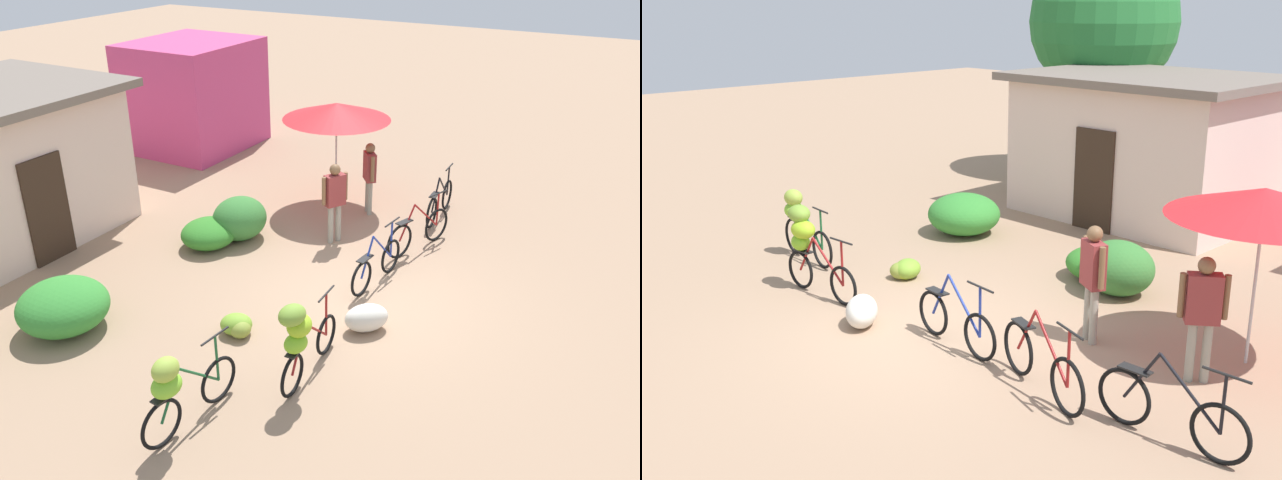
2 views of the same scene
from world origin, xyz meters
TOP-DOWN VIEW (x-y plane):
  - ground_plane at (0.00, 0.00)m, footprint 60.00×60.00m
  - shop_pink at (5.19, 7.70)m, footprint 3.20×2.80m
  - hedge_bush_front_left at (-3.05, 3.73)m, footprint 1.41×1.40m
  - hedge_bush_front_right at (0.32, 3.54)m, footprint 1.13×1.06m
  - hedge_bush_mid at (0.91, 3.22)m, footprint 1.14×1.03m
  - market_umbrella at (3.45, 2.40)m, footprint 2.33×2.33m
  - bicycle_leftmost at (-4.00, 0.65)m, footprint 1.66×0.34m
  - bicycle_near_pile at (-2.47, -0.18)m, footprint 1.67×0.42m
  - bicycle_center_loaded at (0.58, 0.09)m, footprint 1.62×0.24m
  - bicycle_by_shop at (2.18, -0.06)m, footprint 1.69×0.61m
  - bicycle_rightmost at (3.78, 0.09)m, footprint 1.74×0.16m
  - banana_pile_on_ground at (-1.89, 1.29)m, footprint 0.60×0.67m
  - produce_sack at (-0.83, -0.39)m, footprint 0.81×0.80m
  - person_vendor at (1.68, 1.50)m, footprint 0.52×0.36m
  - person_bystander at (3.27, 1.51)m, footprint 0.47×0.41m

SIDE VIEW (x-z plane):
  - ground_plane at x=0.00m, z-range 0.00..0.00m
  - banana_pile_on_ground at x=-1.89m, z-range -0.01..0.31m
  - produce_sack at x=-0.83m, z-range 0.00..0.44m
  - hedge_bush_front_right at x=0.32m, z-range 0.00..0.54m
  - bicycle_center_loaded at x=0.58m, z-range -0.15..0.85m
  - bicycle_rightmost at x=3.78m, z-range -0.13..0.85m
  - bicycle_by_shop at x=2.18m, z-range -0.14..0.88m
  - hedge_bush_front_left at x=-3.05m, z-range 0.00..0.79m
  - hedge_bush_mid at x=0.91m, z-range 0.00..0.85m
  - bicycle_leftmost at x=-4.00m, z-range 0.10..1.31m
  - bicycle_near_pile at x=-2.47m, z-range 0.15..1.51m
  - person_bystander at x=3.27m, z-range 0.17..1.74m
  - person_vendor at x=1.68m, z-range 0.18..1.79m
  - shop_pink at x=5.19m, z-range 0.00..2.85m
  - market_umbrella at x=3.45m, z-range 0.96..3.22m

